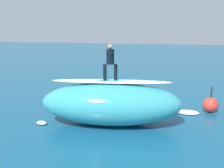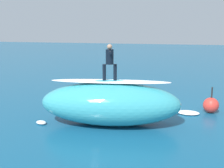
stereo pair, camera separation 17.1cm
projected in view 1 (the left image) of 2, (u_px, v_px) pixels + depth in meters
ground_plane at (133, 109)px, 13.71m from camera, size 120.00×120.00×0.00m
wave_crest at (111, 103)px, 11.40m from camera, size 6.50×3.43×1.91m
wave_foam_lip at (111, 81)px, 11.19m from camera, size 5.33×1.69×0.08m
surfboard_riding at (110, 81)px, 11.19m from camera, size 1.96×1.10×0.09m
surfer_riding at (110, 59)px, 10.99m from camera, size 0.60×1.43×1.55m
surfboard_paddling at (113, 99)px, 15.49m from camera, size 2.17×1.38×0.06m
surfer_paddling at (112, 96)px, 15.54m from camera, size 1.52×0.86×0.29m
buoy_marker at (210, 105)px, 13.15m from camera, size 0.78×0.78×1.33m
foam_patch_near at (42, 123)px, 11.51m from camera, size 0.58×0.46×0.15m
foam_patch_mid at (188, 112)px, 13.03m from camera, size 1.12×0.80×0.10m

